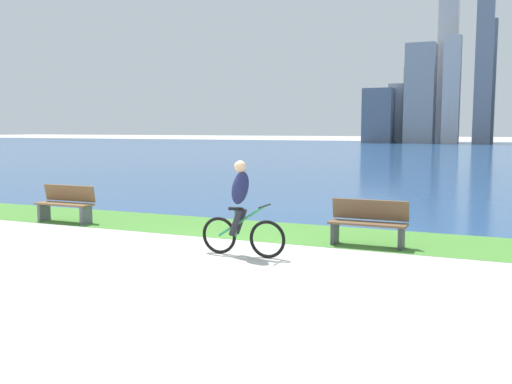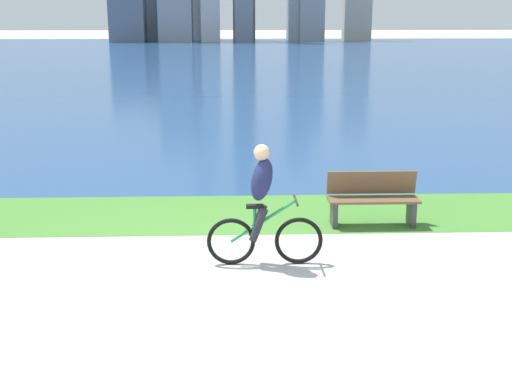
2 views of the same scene
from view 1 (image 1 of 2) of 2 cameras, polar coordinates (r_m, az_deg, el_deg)
ground_plane at (r=10.37m, az=-5.78°, el=-6.43°), size 300.00×300.00×0.00m
grass_strip_bayside at (r=12.91m, az=0.43°, el=-3.83°), size 120.00×2.39×0.01m
bay_water_surface at (r=57.47m, az=18.32°, el=3.78°), size 300.00×88.59×0.00m
cyclist_lead at (r=10.26m, az=-1.49°, el=-1.73°), size 1.63×0.52×1.72m
bench_near_path at (r=14.76m, az=-18.37°, el=-1.12°), size 1.50×0.47×0.90m
bench_far_along_path at (r=11.39m, az=11.11°, el=-3.06°), size 1.50×0.47×0.90m
city_skyline_far_shore at (r=92.66m, az=20.40°, el=9.65°), size 34.53×9.23×25.55m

